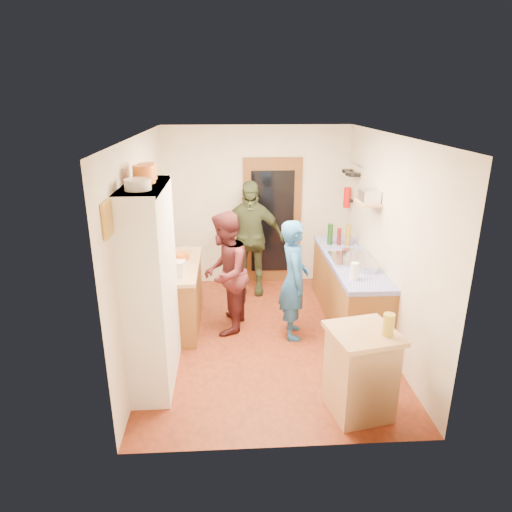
{
  "coord_description": "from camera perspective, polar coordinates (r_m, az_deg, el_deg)",
  "views": [
    {
      "loc": [
        -0.46,
        -5.32,
        3.03
      ],
      "look_at": [
        -0.13,
        0.15,
        1.09
      ],
      "focal_mm": 32.0,
      "sensor_mm": 36.0,
      "label": 1
    }
  ],
  "objects": [
    {
      "name": "ext_bracket",
      "position": [
        7.45,
        11.73,
        6.81
      ],
      "size": [
        0.06,
        0.1,
        0.04
      ],
      "primitive_type": "cube",
      "color": "black",
      "rests_on": "wall_right"
    },
    {
      "name": "door_frame",
      "position": [
        7.58,
        2.04,
        4.32
      ],
      "size": [
        0.95,
        0.06,
        2.1
      ],
      "primitive_type": "cube",
      "color": "brown",
      "rests_on": "ground"
    },
    {
      "name": "right_counter_top",
      "position": [
        6.42,
        11.73,
        -0.61
      ],
      "size": [
        0.62,
        2.22,
        0.06
      ],
      "primitive_type": "cube",
      "color": "#2223BD",
      "rests_on": "right_counter_base"
    },
    {
      "name": "bottle_a",
      "position": [
        6.95,
        9.25,
        2.73
      ],
      "size": [
        0.1,
        0.1,
        0.32
      ],
      "primitive_type": "cylinder",
      "rotation": [
        0.0,
        0.0,
        -0.26
      ],
      "color": "#143F14",
      "rests_on": "right_counter_top"
    },
    {
      "name": "island_base",
      "position": [
        4.76,
        12.88,
        -14.21
      ],
      "size": [
        0.65,
        0.65,
        0.86
      ],
      "primitive_type": "cube",
      "rotation": [
        0.0,
        0.0,
        0.2
      ],
      "color": "tan",
      "rests_on": "ground"
    },
    {
      "name": "bottle_b",
      "position": [
        6.95,
        10.34,
        2.4
      ],
      "size": [
        0.06,
        0.06,
        0.25
      ],
      "primitive_type": "cylinder",
      "rotation": [
        0.0,
        0.0,
        -0.02
      ],
      "color": "#591419",
      "rests_on": "right_counter_top"
    },
    {
      "name": "mixing_bowl",
      "position": [
        5.99,
        13.86,
        -1.45
      ],
      "size": [
        0.27,
        0.27,
        0.1
      ],
      "primitive_type": "cylinder",
      "rotation": [
        0.0,
        0.0,
        -0.04
      ],
      "color": "silver",
      "rests_on": "right_counter_top"
    },
    {
      "name": "chopping_board",
      "position": [
        6.69,
        -9.46,
        0.74
      ],
      "size": [
        0.35,
        0.3,
        0.02
      ],
      "primitive_type": "cube",
      "rotation": [
        0.0,
        0.0,
        0.31
      ],
      "color": "tan",
      "rests_on": "left_counter_top"
    },
    {
      "name": "oil_jar",
      "position": [
        4.46,
        16.23,
        -8.23
      ],
      "size": [
        0.13,
        0.13,
        0.21
      ],
      "primitive_type": "cylinder",
      "rotation": [
        0.0,
        0.0,
        0.2
      ],
      "color": "#AD9E2D",
      "rests_on": "island_top"
    },
    {
      "name": "cutting_board",
      "position": [
        4.54,
        12.46,
        -9.1
      ],
      "size": [
        0.4,
        0.34,
        0.02
      ],
      "primitive_type": "cube",
      "rotation": [
        0.0,
        0.0,
        0.2
      ],
      "color": "white",
      "rests_on": "island_top"
    },
    {
      "name": "person_left",
      "position": [
        6.03,
        -3.52,
        -2.06
      ],
      "size": [
        0.77,
        0.91,
        1.64
      ],
      "primitive_type": "imported",
      "rotation": [
        0.0,
        0.0,
        -1.78
      ],
      "color": "#491B1F",
      "rests_on": "ground"
    },
    {
      "name": "paper_towel",
      "position": [
        5.68,
        12.21,
        -1.87
      ],
      "size": [
        0.11,
        0.11,
        0.22
      ],
      "primitive_type": "cylinder",
      "rotation": [
        0.0,
        0.0,
        0.1
      ],
      "color": "white",
      "rests_on": "right_counter_top"
    },
    {
      "name": "wall_front",
      "position": [
        3.76,
        3.99,
        -7.98
      ],
      "size": [
        3.0,
        0.02,
        2.6
      ],
      "primitive_type": "cube",
      "color": "silver",
      "rests_on": "ground"
    },
    {
      "name": "pan_hang_c",
      "position": [
        7.39,
        11.34,
        10.38
      ],
      "size": [
        0.17,
        0.17,
        0.05
      ],
      "primitive_type": "cylinder",
      "color": "black",
      "rests_on": "pan_rail"
    },
    {
      "name": "pan_hang_b",
      "position": [
        7.2,
        11.73,
        10.04
      ],
      "size": [
        0.16,
        0.16,
        0.05
      ],
      "primitive_type": "cylinder",
      "color": "black",
      "rests_on": "pan_rail"
    },
    {
      "name": "ceiling",
      "position": [
        5.35,
        1.53,
        14.96
      ],
      "size": [
        3.0,
        4.0,
        0.02
      ],
      "primitive_type": "cube",
      "color": "silver",
      "rests_on": "ground"
    },
    {
      "name": "wall_shelf",
      "position": [
        6.19,
        13.9,
        6.5
      ],
      "size": [
        0.26,
        0.42,
        0.03
      ],
      "primitive_type": "cube",
      "color": "tan",
      "rests_on": "wall_right"
    },
    {
      "name": "wall_back",
      "position": [
        7.54,
        0.13,
        6.2
      ],
      "size": [
        3.0,
        0.02,
        2.6
      ],
      "primitive_type": "cube",
      "color": "silver",
      "rests_on": "ground"
    },
    {
      "name": "toaster",
      "position": [
        5.78,
        -10.1,
        -1.51
      ],
      "size": [
        0.27,
        0.2,
        0.18
      ],
      "primitive_type": "cube",
      "rotation": [
        0.0,
        0.0,
        -0.16
      ],
      "color": "white",
      "rests_on": "left_counter_top"
    },
    {
      "name": "left_counter_base",
      "position": [
        6.37,
        -9.86,
        -4.98
      ],
      "size": [
        0.6,
        1.4,
        0.85
      ],
      "primitive_type": "cube",
      "color": "brown",
      "rests_on": "ground"
    },
    {
      "name": "pan_hang_a",
      "position": [
        7.01,
        12.16,
        9.92
      ],
      "size": [
        0.18,
        0.18,
        0.05
      ],
      "primitive_type": "cylinder",
      "color": "black",
      "rests_on": "pan_rail"
    },
    {
      "name": "wall_left",
      "position": [
        5.69,
        -13.93,
        1.17
      ],
      "size": [
        0.02,
        4.0,
        2.6
      ],
      "primitive_type": "cube",
      "color": "silver",
      "rests_on": "ground"
    },
    {
      "name": "pot_on_hob",
      "position": [
        6.31,
        11.51,
        0.28
      ],
      "size": [
        0.18,
        0.18,
        0.12
      ],
      "primitive_type": "cylinder",
      "color": "silver",
      "rests_on": "hob"
    },
    {
      "name": "floor",
      "position": [
        6.14,
        1.31,
        -10.21
      ],
      "size": [
        3.0,
        4.0,
        0.02
      ],
      "primitive_type": "cube",
      "color": "maroon",
      "rests_on": "ground"
    },
    {
      "name": "person_back",
      "position": [
        7.16,
        -0.72,
        2.25
      ],
      "size": [
        1.1,
        0.52,
        1.82
      ],
      "primitive_type": "imported",
      "rotation": [
        0.0,
        0.0,
        -0.07
      ],
      "color": "#353E26",
      "rests_on": "ground"
    },
    {
      "name": "kettle",
      "position": [
        5.96,
        -10.86,
        -0.91
      ],
      "size": [
        0.19,
        0.19,
        0.18
      ],
      "primitive_type": "cylinder",
      "rotation": [
        0.0,
        0.0,
        0.18
      ],
      "color": "white",
      "rests_on": "left_counter_top"
    },
    {
      "name": "picture_frame",
      "position": [
        4.02,
        -18.09,
        4.39
      ],
      "size": [
        0.03,
        0.25,
        0.3
      ],
      "primitive_type": "cube",
      "color": "gold",
      "rests_on": "wall_left"
    },
    {
      "name": "plate_stack",
      "position": [
        4.41,
        -14.57,
        8.66
      ],
      "size": [
        0.24,
        0.24,
        0.1
      ],
      "primitive_type": "cylinder",
      "color": "white",
      "rests_on": "hutch_top_shelf"
    },
    {
      "name": "hutch_body",
      "position": [
        4.98,
        -12.91,
        -3.85
      ],
      "size": [
        0.4,
        1.2,
        2.2
      ],
      "primitive_type": "cube",
      "color": "white",
      "rests_on": "ground"
    },
    {
      "name": "door_glass",
      "position": [
        7.55,
        2.06,
        4.25
      ],
      "size": [
        0.7,
        0.02,
        1.7
      ],
      "primitive_type": "cube",
      "color": "black",
      "rests_on": "door_frame"
    },
    {
      "name": "island_top",
      "position": [
        4.53,
        13.31,
        -9.4
      ],
      "size": [
        0.73,
        0.73,
        0.05
      ],
      "primitive_type": "cube",
      "rotation": [
        0.0,
        0.0,
        0.2
      ],
      "color": "tan",
      "rests_on": "island_base"
    },
    {
      "name": "fire_extinguisher",
      "position": [
        7.42,
        11.31,
        7.19
      ],
      "size": [
        0.11,
        0.11,
        0.32
      ],
      "primitive_type": "cylinder",
      "color": "red",
      "rests_on": "wall_right"
    },
    {
      "name": "orange_pot_a",
      "position": [
        4.74,
        -13.84,
        9.9
      ],
      "size": [
        0.22,
        0.22,
        0.18
      ],
      "primitive_type": "cylinder",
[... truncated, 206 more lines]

